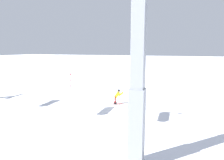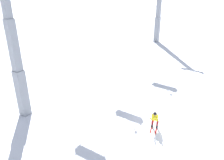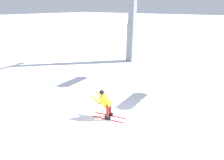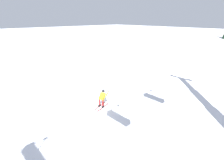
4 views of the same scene
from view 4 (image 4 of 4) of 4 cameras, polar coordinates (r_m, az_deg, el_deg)
ground_plane at (r=15.38m, az=-8.49°, el=-8.64°), size 260.00×260.00×0.00m
skier_carving_main at (r=14.93m, az=-3.20°, el=-5.62°), size 1.79×1.02×1.64m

